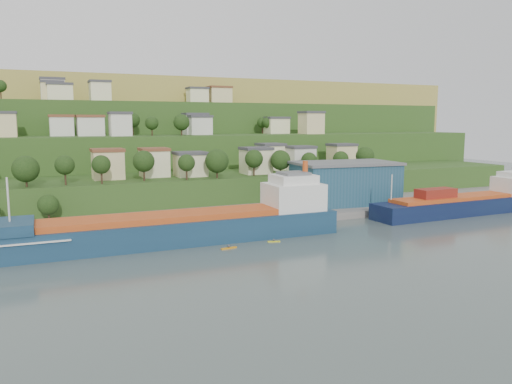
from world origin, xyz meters
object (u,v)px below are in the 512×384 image
cargo_ship_far (467,205)px  kayak_orange (229,247)px  warehouse (345,182)px  cargo_ship_near (189,228)px

cargo_ship_far → kayak_orange: (-79.33, -10.11, -2.28)m
cargo_ship_far → warehouse: 36.21m
cargo_ship_far → warehouse: (-29.11, 20.72, 5.89)m
cargo_ship_far → cargo_ship_near: bearing=179.1°
warehouse → cargo_ship_near: bearing=-154.0°
kayak_orange → cargo_ship_near: bearing=113.9°
cargo_ship_far → warehouse: bearing=143.5°
cargo_ship_near → cargo_ship_far: bearing=0.8°
warehouse → cargo_ship_far: bearing=-29.9°
cargo_ship_far → warehouse: size_ratio=1.82×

